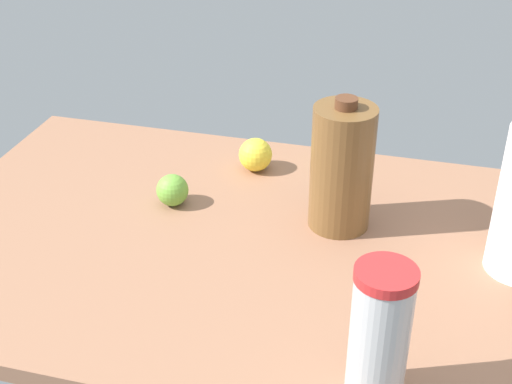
% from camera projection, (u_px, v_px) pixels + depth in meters
% --- Properties ---
extents(countertop, '(1.20, 0.76, 0.03)m').
position_uv_depth(countertop, '(256.00, 248.00, 1.24)').
color(countertop, '#94654B').
rests_on(countertop, ground).
extents(tumbler_cup, '(0.08, 0.08, 0.20)m').
position_uv_depth(tumbler_cup, '(379.00, 335.00, 0.88)').
color(tumbler_cup, silver).
rests_on(tumbler_cup, countertop).
extents(chocolate_milk_jug, '(0.11, 0.11, 0.24)m').
position_uv_depth(chocolate_milk_jug, '(342.00, 168.00, 1.23)').
color(chocolate_milk_jug, brown).
rests_on(chocolate_milk_jug, countertop).
extents(lime_by_jug, '(0.06, 0.06, 0.06)m').
position_uv_depth(lime_by_jug, '(338.00, 152.00, 1.46)').
color(lime_by_jug, '#5FAB31').
rests_on(lime_by_jug, countertop).
extents(lime_far_back, '(0.06, 0.06, 0.06)m').
position_uv_depth(lime_far_back, '(172.00, 190.00, 1.33)').
color(lime_far_back, '#6BAA3A').
rests_on(lime_far_back, countertop).
extents(lemon_near_front, '(0.07, 0.07, 0.07)m').
position_uv_depth(lemon_near_front, '(255.00, 155.00, 1.44)').
color(lemon_near_front, yellow).
rests_on(lemon_near_front, countertop).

